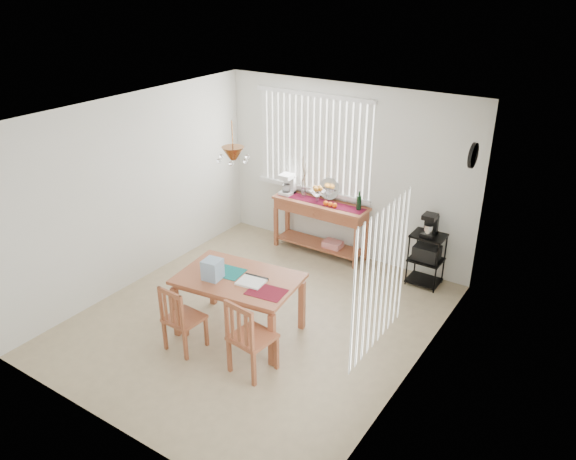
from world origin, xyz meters
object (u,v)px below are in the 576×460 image
Objects in this scene: sideboard at (321,215)px; dining_table at (239,284)px; cart_items at (430,225)px; wire_cart at (427,255)px; chair_left at (182,319)px; chair_right at (250,338)px.

sideboard is 2.36m from dining_table.
wire_cart is at bearing -90.00° from cart_items.
sideboard is at bearing 88.53° from chair_left.
chair_left is at bearing -117.24° from dining_table.
cart_items reaches higher than chair_right.
sideboard is 4.81× the size of cart_items.
cart_items is (1.70, -0.02, 0.27)m from sideboard.
sideboard is 1.98× the size of wire_cart.
chair_left is 0.92× the size of chair_right.
chair_right reaches higher than sideboard.
chair_left is at bearing -120.94° from cart_items.
wire_cart is at bearing -0.91° from sideboard.
cart_items is (-0.00, 0.01, 0.45)m from wire_cart.
sideboard is at bearing 96.15° from dining_table.
dining_table is (-1.45, -2.32, -0.24)m from cart_items.
chair_right is at bearing -74.21° from sideboard.
dining_table is at bearing 62.76° from chair_left.
chair_right reaches higher than wire_cart.
chair_left is at bearing -121.01° from wire_cart.
dining_table is at bearing -121.91° from cart_items.
sideboard is 1.00× the size of dining_table.
sideboard is 1.72m from cart_items.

